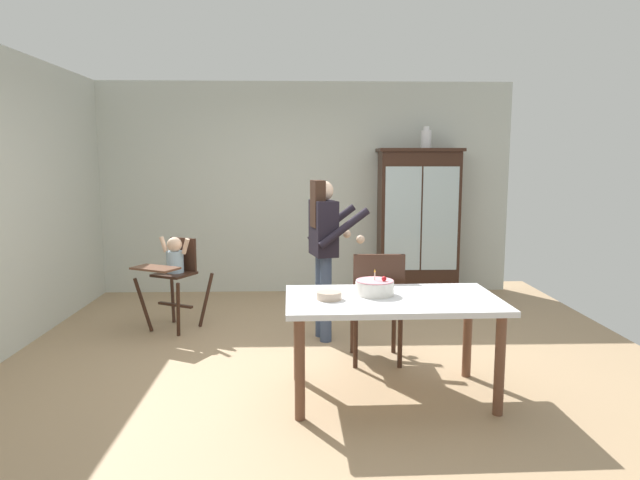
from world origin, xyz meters
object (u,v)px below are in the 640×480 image
dining_chair_far_side (377,300)px  ceramic_vase (426,139)px  china_cabinet (418,222)px  dining_table (392,310)px  serving_bowl (329,295)px  high_chair_with_toddler (174,266)px  birthday_cake (375,287)px  adult_person (324,240)px

dining_chair_far_side → ceramic_vase: bearing=-109.1°
china_cabinet → dining_table: china_cabinet is taller
dining_table → china_cabinet: bearing=75.4°
dining_table → serving_bowl: serving_bowl is taller
ceramic_vase → dining_table: bearing=-106.0°
high_chair_with_toddler → dining_table: high_chair_with_toddler is taller
birthday_cake → serving_bowl: (-0.34, -0.13, -0.03)m
serving_bowl → dining_chair_far_side: 0.85m
high_chair_with_toddler → adult_person: size_ratio=0.62×
ceramic_vase → high_chair_with_toddler: (-2.84, -1.42, -1.33)m
china_cabinet → dining_chair_far_side: bearing=-108.7°
birthday_cake → china_cabinet: bearing=72.9°
dining_chair_far_side → china_cabinet: bearing=-107.5°
serving_bowl → dining_chair_far_side: (0.44, 0.69, -0.21)m
dining_chair_far_side → birthday_cake: bearing=81.4°
china_cabinet → ceramic_vase: (0.08, 0.00, 1.04)m
dining_table → dining_chair_far_side: bearing=91.7°
china_cabinet → dining_table: bearing=-104.6°
high_chair_with_toddler → adult_person: (1.50, -0.36, 0.31)m
birthday_cake → serving_bowl: birthday_cake is taller
dining_table → birthday_cake: bearing=143.4°
ceramic_vase → birthday_cake: 3.43m
adult_person → dining_chair_far_side: size_ratio=1.59×
high_chair_with_toddler → dining_chair_far_side: 2.20m
adult_person → dining_table: 1.46m
serving_bowl → dining_chair_far_side: bearing=57.8°
high_chair_with_toddler → dining_chair_far_side: size_ratio=0.99×
high_chair_with_toddler → dining_table: (1.94, -1.72, -0.01)m
birthday_cake → adult_person: bearing=104.1°
adult_person → serving_bowl: bearing=165.7°
dining_table → serving_bowl: (-0.46, -0.04, 0.12)m
birthday_cake → dining_chair_far_side: size_ratio=0.29×
high_chair_with_toddler → birthday_cake: (1.82, -1.64, 0.14)m
ceramic_vase → dining_chair_far_side: 3.01m
adult_person → serving_bowl: adult_person is taller
adult_person → dining_table: bearing=-175.7°
dining_table → ceramic_vase: bearing=74.0°
birthday_cake → high_chair_with_toddler: bearing=138.1°
adult_person → birthday_cake: (0.32, -1.27, -0.17)m
serving_bowl → china_cabinet: bearing=68.1°
china_cabinet → high_chair_with_toddler: china_cabinet is taller
china_cabinet → high_chair_with_toddler: (-2.76, -1.41, -0.28)m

